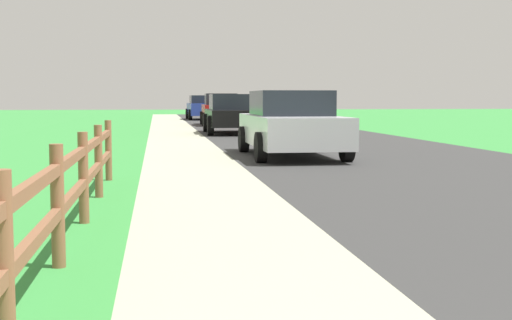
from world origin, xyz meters
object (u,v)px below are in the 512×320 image
object	(u,v)px
parked_car_black	(231,114)
parked_car_red	(220,110)
parked_car_blue	(202,107)
parked_suv_silver	(291,124)

from	to	relation	value
parked_car_black	parked_car_red	xyz separation A→B (m)	(0.34, 8.55, 0.02)
parked_car_red	parked_car_blue	xyz separation A→B (m)	(-0.29, 9.54, -0.01)
parked_car_blue	parked_suv_silver	bearing A→B (deg)	-89.61
parked_suv_silver	parked_car_red	bearing A→B (deg)	89.72
parked_car_black	parked_car_red	world-z (taller)	parked_car_red
parked_car_black	parked_car_blue	distance (m)	18.09
parked_suv_silver	parked_car_red	world-z (taller)	parked_car_red
parked_car_red	parked_car_blue	world-z (taller)	parked_car_red
parked_car_blue	parked_car_black	bearing A→B (deg)	-90.15
parked_suv_silver	parked_car_black	bearing A→B (deg)	91.28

